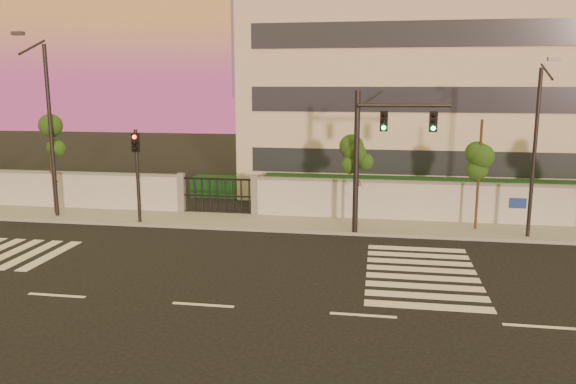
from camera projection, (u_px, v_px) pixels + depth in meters
name	position (u px, v px, depth m)	size (l,w,h in m)	color
ground	(203.00, 305.00, 17.65)	(120.00, 120.00, 0.00)	black
sidewalk	(268.00, 223.00, 27.81)	(60.00, 3.00, 0.15)	gray
perimeter_wall	(276.00, 197.00, 29.06)	(60.00, 0.36, 2.20)	#B4B7BB
hedge_row	(303.00, 193.00, 31.59)	(41.00, 4.25, 1.80)	black
institutional_building	(438.00, 95.00, 36.37)	(24.40, 12.40, 12.25)	beige
road_markings	(194.00, 265.00, 21.54)	(57.00, 7.62, 0.02)	silver
street_tree_c	(51.00, 146.00, 28.97)	(1.48, 1.18, 4.99)	#382314
street_tree_d	(358.00, 159.00, 26.13)	(1.57, 1.25, 4.65)	#382314
street_tree_e	(481.00, 150.00, 25.69)	(1.52, 1.21, 5.26)	#382314
traffic_signal_main	(375.00, 146.00, 24.92)	(4.15, 0.57, 6.56)	black
traffic_signal_secondary	(137.00, 165.00, 27.16)	(0.37, 0.35, 4.70)	black
streetlight_west	(48.00, 122.00, 27.96)	(0.55, 2.21, 9.18)	black
streetlight_east	(536.00, 145.00, 24.15)	(0.47, 1.90, 7.88)	black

